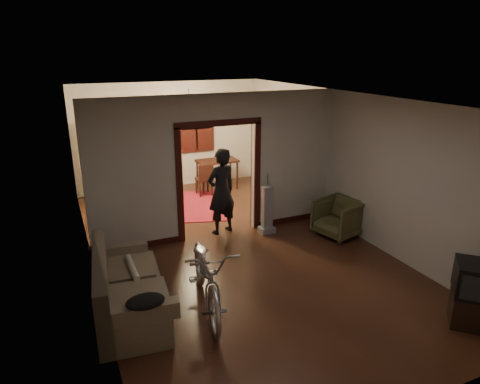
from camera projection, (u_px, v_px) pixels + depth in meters
floor at (234, 247)px, 8.10m from camera, size 5.00×8.50×0.01m
ceiling at (233, 97)px, 7.21m from camera, size 5.00×8.50×0.01m
wall_back at (171, 136)px, 11.34m from camera, size 5.00×0.02×2.80m
wall_left at (87, 195)px, 6.70m from camera, size 0.02×8.50×2.80m
wall_right at (347, 163)px, 8.61m from camera, size 0.02×8.50×2.80m
partition_wall at (218, 167)px, 8.31m from camera, size 5.00×0.14×2.80m
door_casing at (218, 181)px, 8.40m from camera, size 1.74×0.20×2.32m
far_window at (196, 128)px, 11.53m from camera, size 0.98×0.06×1.28m
chandelier at (189, 107)px, 9.53m from camera, size 0.24×0.24×0.24m
light_switch at (268, 169)px, 8.69m from camera, size 0.08×0.01×0.12m
sofa at (129, 283)px, 5.98m from camera, size 1.10×2.08×0.92m
rolled_paper at (132, 267)px, 6.26m from camera, size 0.09×0.74×0.09m
jacket at (145, 301)px, 5.14m from camera, size 0.47×0.35×0.14m
bicycle at (207, 274)px, 6.07m from camera, size 1.06×2.13×1.07m
armchair at (338, 218)px, 8.53m from camera, size 1.00×0.98×0.75m
tv_stand at (468, 309)px, 5.79m from camera, size 0.66×0.66×0.45m
crt_tv at (474, 279)px, 5.64m from camera, size 0.70×0.70×0.45m
vacuum at (267, 210)px, 8.62m from camera, size 0.35×0.31×0.99m
person at (221, 192)px, 8.51m from camera, size 0.73×0.57×1.76m
oriental_rug at (190, 206)px, 10.26m from camera, size 2.20×2.54×0.02m
locker at (119, 158)px, 10.75m from camera, size 1.06×0.72×1.96m
globe at (115, 120)px, 10.45m from camera, size 0.30×0.30×0.30m
desk at (217, 175)px, 11.40m from camera, size 1.19×0.87×0.79m
desk_chair at (204, 179)px, 10.91m from camera, size 0.46×0.46×0.85m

